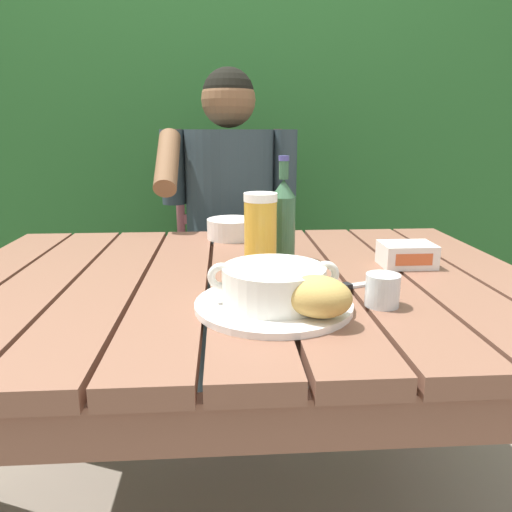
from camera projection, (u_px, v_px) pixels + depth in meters
The scene contains 13 objects.
dining_table at pixel (242, 312), 1.08m from camera, with size 1.28×0.94×0.73m.
hedge_backdrop at pixel (256, 85), 2.46m from camera, with size 2.90×0.90×2.73m.
chair_near_diner at pixel (230, 264), 2.00m from camera, with size 0.45×0.46×1.04m.
person_eating at pixel (229, 217), 1.74m from camera, with size 0.48×0.47×1.25m.
serving_plate at pixel (274, 305), 0.86m from camera, with size 0.28×0.28×0.01m.
soup_bowl at pixel (274, 283), 0.85m from camera, with size 0.23×0.18×0.07m.
bread_roll at pixel (318, 296), 0.78m from camera, with size 0.14×0.13×0.07m.
beer_glass at pixel (260, 231), 1.09m from camera, with size 0.08×0.08×0.17m.
beer_bottle at pixel (283, 218), 1.16m from camera, with size 0.06×0.06×0.25m.
water_glass_small at pixel (382, 290), 0.87m from camera, with size 0.06×0.06×0.06m.
butter_tub at pixel (407, 255), 1.12m from camera, with size 0.12×0.09×0.05m.
table_knife at pixel (349, 286), 0.97m from camera, with size 0.15×0.07×0.01m.
diner_bowl at pixel (232, 229), 1.41m from camera, with size 0.14×0.14×0.06m.
Camera 1 is at (-0.04, -1.01, 1.04)m, focal length 33.83 mm.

